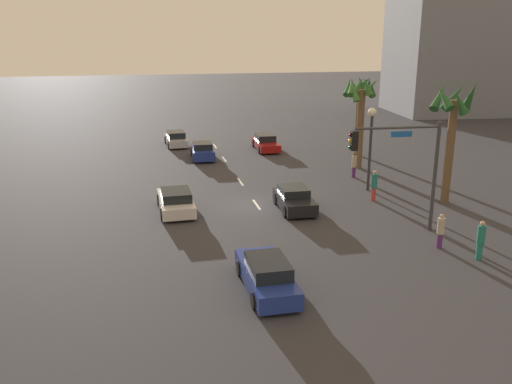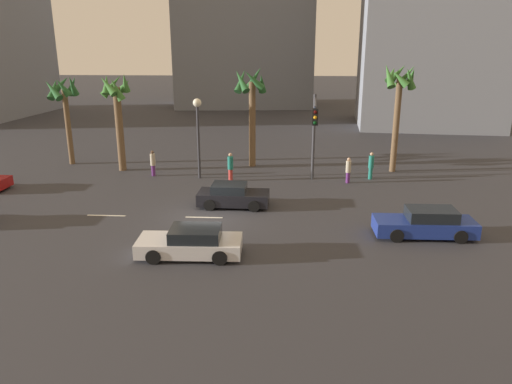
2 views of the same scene
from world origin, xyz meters
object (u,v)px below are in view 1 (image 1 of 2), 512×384
(streetlamp, at_px, (371,132))
(pedestrian_3, at_px, (481,239))
(car_0, at_px, (176,201))
(traffic_signal, at_px, (406,159))
(car_3, at_px, (294,199))
(car_2, at_px, (176,139))
(palm_tree_0, at_px, (358,94))
(palm_tree_3, at_px, (361,103))
(pedestrian_2, at_px, (354,164))
(pedestrian_1, at_px, (374,185))
(car_1, at_px, (267,275))
(car_5, at_px, (266,143))
(car_4, at_px, (203,151))
(pedestrian_0, at_px, (441,230))
(palm_tree_1, at_px, (452,117))

(streetlamp, height_order, pedestrian_3, streetlamp)
(car_0, distance_m, traffic_signal, 12.87)
(traffic_signal, bearing_deg, car_3, -137.58)
(car_2, distance_m, palm_tree_0, 16.69)
(car_2, xyz_separation_m, palm_tree_3, (11.35, 12.94, 4.26))
(car_0, bearing_deg, palm_tree_0, 127.33)
(car_2, height_order, palm_tree_3, palm_tree_3)
(pedestrian_2, relative_size, pedestrian_3, 0.97)
(car_2, xyz_separation_m, pedestrian_1, (19.47, 10.57, 0.38))
(car_1, distance_m, pedestrian_2, 18.66)
(car_0, bearing_deg, car_1, 14.67)
(car_5, relative_size, palm_tree_3, 0.68)
(pedestrian_2, height_order, palm_tree_0, palm_tree_0)
(car_4, bearing_deg, car_1, -0.68)
(car_4, bearing_deg, pedestrian_3, 23.03)
(pedestrian_3, bearing_deg, palm_tree_0, 172.09)
(car_1, height_order, palm_tree_3, palm_tree_3)
(streetlamp, distance_m, palm_tree_3, 6.29)
(streetlamp, xyz_separation_m, palm_tree_3, (-5.94, 1.79, 1.05))
(streetlamp, height_order, pedestrian_2, streetlamp)
(car_0, xyz_separation_m, car_2, (-19.02, 1.36, 0.02))
(pedestrian_2, distance_m, pedestrian_3, 14.81)
(pedestrian_0, distance_m, palm_tree_3, 16.53)
(car_2, xyz_separation_m, car_5, (3.40, 7.57, -0.00))
(car_4, xyz_separation_m, streetlamp, (11.43, 9.43, 3.17))
(car_3, bearing_deg, traffic_signal, 42.42)
(pedestrian_3, distance_m, palm_tree_1, 9.80)
(pedestrian_3, bearing_deg, car_5, -171.23)
(palm_tree_1, bearing_deg, car_5, -157.55)
(streetlamp, xyz_separation_m, pedestrian_3, (11.54, 0.34, -2.85))
(car_4, bearing_deg, palm_tree_0, 85.42)
(car_3, height_order, car_5, car_5)
(car_3, distance_m, pedestrian_2, 8.68)
(pedestrian_3, bearing_deg, car_1, -84.85)
(car_5, xyz_separation_m, pedestrian_2, (10.63, 3.93, 0.33))
(pedestrian_2, bearing_deg, pedestrian_0, -4.42)
(car_0, distance_m, pedestrian_2, 13.80)
(car_2, relative_size, traffic_signal, 0.77)
(car_2, relative_size, car_5, 0.94)
(car_2, bearing_deg, car_5, 65.82)
(traffic_signal, xyz_separation_m, palm_tree_1, (-4.28, 5.02, 1.29))
(car_2, relative_size, car_4, 1.09)
(car_0, height_order, palm_tree_1, palm_tree_1)
(car_1, bearing_deg, palm_tree_3, 147.99)
(car_1, height_order, car_2, car_1)
(car_0, distance_m, palm_tree_1, 16.72)
(pedestrian_1, bearing_deg, car_2, -151.50)
(car_5, height_order, pedestrian_0, pedestrian_0)
(car_1, distance_m, car_3, 10.36)
(car_0, distance_m, pedestrian_1, 11.94)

